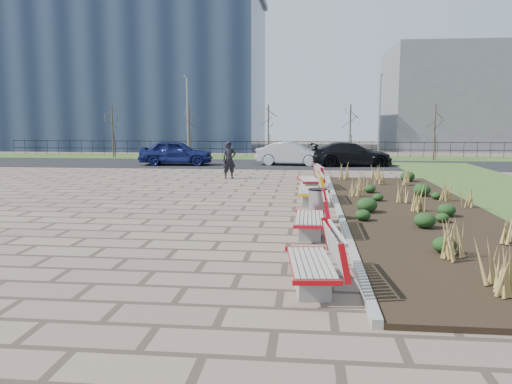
# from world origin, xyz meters

# --- Properties ---
(ground) EXTENTS (120.00, 120.00, 0.00)m
(ground) POSITION_xyz_m (0.00, 0.00, 0.00)
(ground) COLOR #776251
(ground) RESTS_ON ground
(planting_bed) EXTENTS (4.50, 18.00, 0.10)m
(planting_bed) POSITION_xyz_m (6.25, 5.00, 0.05)
(planting_bed) COLOR black
(planting_bed) RESTS_ON ground
(planting_curb) EXTENTS (0.16, 18.00, 0.15)m
(planting_curb) POSITION_xyz_m (3.92, 5.00, 0.07)
(planting_curb) COLOR gray
(planting_curb) RESTS_ON ground
(grass_verge_far) EXTENTS (80.00, 5.00, 0.04)m
(grass_verge_far) POSITION_xyz_m (0.00, 28.00, 0.02)
(grass_verge_far) COLOR #33511E
(grass_verge_far) RESTS_ON ground
(road) EXTENTS (80.00, 7.00, 0.02)m
(road) POSITION_xyz_m (0.00, 22.00, 0.01)
(road) COLOR black
(road) RESTS_ON ground
(bench_a) EXTENTS (1.10, 2.18, 1.00)m
(bench_a) POSITION_xyz_m (3.00, -2.28, 0.50)
(bench_a) COLOR #B50C13
(bench_a) RESTS_ON ground
(bench_b) EXTENTS (0.91, 2.10, 1.00)m
(bench_b) POSITION_xyz_m (3.00, 1.74, 0.50)
(bench_b) COLOR red
(bench_b) RESTS_ON ground
(bench_c) EXTENTS (0.97, 2.13, 1.00)m
(bench_c) POSITION_xyz_m (3.00, 6.73, 0.50)
(bench_c) COLOR #F2B40C
(bench_c) RESTS_ON ground
(bench_d) EXTENTS (1.17, 2.20, 1.00)m
(bench_d) POSITION_xyz_m (3.00, 10.11, 0.50)
(bench_d) COLOR red
(bench_d) RESTS_ON ground
(litter_bin) EXTENTS (0.48, 0.48, 0.95)m
(litter_bin) POSITION_xyz_m (3.21, 3.37, 0.47)
(litter_bin) COLOR #B2B2B7
(litter_bin) RESTS_ON ground
(pedestrian) EXTENTS (0.79, 0.66, 1.85)m
(pedestrian) POSITION_xyz_m (-0.95, 13.77, 0.93)
(pedestrian) COLOR black
(pedestrian) RESTS_ON ground
(car_blue) EXTENTS (4.80, 2.19, 1.60)m
(car_blue) POSITION_xyz_m (-5.52, 20.80, 0.82)
(car_blue) COLOR #131A53
(car_blue) RESTS_ON road
(car_silver) EXTENTS (4.63, 2.13, 1.47)m
(car_silver) POSITION_xyz_m (1.88, 21.52, 0.76)
(car_silver) COLOR #B1B5B9
(car_silver) RESTS_ON road
(car_black) EXTENTS (5.30, 2.63, 1.48)m
(car_black) POSITION_xyz_m (5.67, 21.28, 0.76)
(car_black) COLOR black
(car_black) RESTS_ON road
(tree_a) EXTENTS (1.40, 1.40, 4.00)m
(tree_a) POSITION_xyz_m (-12.00, 26.50, 2.04)
(tree_a) COLOR #4C3D2D
(tree_a) RESTS_ON grass_verge_far
(tree_b) EXTENTS (1.40, 1.40, 4.00)m
(tree_b) POSITION_xyz_m (-6.00, 26.50, 2.04)
(tree_b) COLOR #4C3D2D
(tree_b) RESTS_ON grass_verge_far
(tree_c) EXTENTS (1.40, 1.40, 4.00)m
(tree_c) POSITION_xyz_m (0.00, 26.50, 2.04)
(tree_c) COLOR #4C3D2D
(tree_c) RESTS_ON grass_verge_far
(tree_d) EXTENTS (1.40, 1.40, 4.00)m
(tree_d) POSITION_xyz_m (6.00, 26.50, 2.04)
(tree_d) COLOR #4C3D2D
(tree_d) RESTS_ON grass_verge_far
(tree_e) EXTENTS (1.40, 1.40, 4.00)m
(tree_e) POSITION_xyz_m (12.00, 26.50, 2.04)
(tree_e) COLOR #4C3D2D
(tree_e) RESTS_ON grass_verge_far
(lamp_west) EXTENTS (0.24, 0.60, 6.00)m
(lamp_west) POSITION_xyz_m (-6.00, 26.00, 3.04)
(lamp_west) COLOR gray
(lamp_west) RESTS_ON grass_verge_far
(lamp_east) EXTENTS (0.24, 0.60, 6.00)m
(lamp_east) POSITION_xyz_m (8.00, 26.00, 3.04)
(lamp_east) COLOR gray
(lamp_east) RESTS_ON grass_verge_far
(railing_fence) EXTENTS (44.00, 0.10, 1.20)m
(railing_fence) POSITION_xyz_m (0.00, 29.50, 0.64)
(railing_fence) COLOR black
(railing_fence) RESTS_ON grass_verge_far
(building_glass) EXTENTS (40.00, 14.00, 15.00)m
(building_glass) POSITION_xyz_m (-22.00, 40.00, 7.50)
(building_glass) COLOR #192338
(building_glass) RESTS_ON ground
(building_grey) EXTENTS (18.00, 12.00, 10.00)m
(building_grey) POSITION_xyz_m (20.00, 42.00, 5.00)
(building_grey) COLOR slate
(building_grey) RESTS_ON ground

